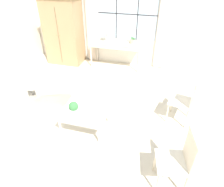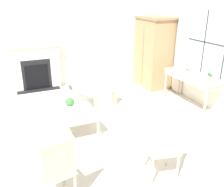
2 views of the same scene
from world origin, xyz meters
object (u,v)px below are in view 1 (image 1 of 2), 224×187
Objects in this scene: coffee_table at (85,113)px; side_chair_wooden at (187,98)px; console_table at (116,45)px; table_lamp at (106,30)px; accent_chair_wooden at (180,158)px; potted_orchid at (132,38)px; pillar_candle at (100,114)px; armoire at (64,31)px; potted_plant_small at (74,108)px; armchair_upholstered at (51,90)px.

side_chair_wooden is at bearing 22.04° from coffee_table.
table_lamp is at bearing 178.48° from console_table.
accent_chair_wooden is at bearing -95.10° from side_chair_wooden.
potted_orchid is 3.02m from pillar_candle.
potted_orchid is at bearing 2.95° from armoire.
potted_plant_small is at bearing -174.83° from pillar_candle.
coffee_table is 3.64× the size of potted_plant_small.
potted_orchid reaches higher than side_chair_wooden.
pillar_candle is (0.49, 0.04, -0.07)m from potted_plant_small.
table_lamp is 4.28m from accent_chair_wooden.
potted_orchid is at bearing 83.71° from coffee_table.
armchair_upholstered reaches higher than coffee_table.
console_table is 1.53× the size of side_chair_wooden.
armchair_upholstered is 1.30m from potted_plant_small.
table_lamp is 0.39× the size of armchair_upholstered.
potted_plant_small is at bearing -90.52° from console_table.
table_lamp is 2.46m from armchair_upholstered.
accent_chair_wooden is (1.86, -3.64, -0.14)m from console_table.
armoire is 2.33m from armchair_upholstered.
armoire is at bearing 134.52° from accent_chair_wooden.
pillar_candle is at bearing -27.20° from armchair_upholstered.
console_table is 1.38× the size of armchair_upholstered.
side_chair_wooden is at bearing -55.05° from potted_orchid.
pillar_candle is (-1.53, -0.79, -0.10)m from side_chair_wooden.
coffee_table is 0.34m from pillar_candle.
side_chair_wooden is at bearing 22.47° from potted_plant_small.
pillar_candle is (0.32, -0.04, 0.09)m from coffee_table.
armoire reaches higher than coffee_table.
console_table is at bearing 117.11° from accent_chair_wooden.
armoire is at bearing -177.05° from potted_orchid.
console_table is 2.99m from pillar_candle.
table_lamp is at bearing 120.64° from accent_chair_wooden.
pillar_candle is at bearing 5.17° from potted_plant_small.
armchair_upholstered is at bearing 153.12° from accent_chair_wooden.
side_chair_wooden is at bearing 0.69° from armchair_upholstered.
console_table is 3.89× the size of potted_orchid.
console_table is 6.49× the size of potted_plant_small.
potted_plant_small reaches higher than coffee_table.
coffee_table is at bearing -157.96° from side_chair_wooden.
armoire is at bearing 150.28° from side_chair_wooden.
armchair_upholstered is (0.64, -2.12, -0.74)m from armoire.
side_chair_wooden is (3.00, 0.04, 0.31)m from armchair_upholstered.
potted_plant_small is (1.62, -2.92, -0.46)m from armoire.
armchair_upholstered is at bearing 148.08° from coffee_table.
coffee_table is at bearing -87.20° from console_table.
accent_chair_wooden is 4.11× the size of potted_plant_small.
coffee_table is (-0.32, -2.94, -0.54)m from potted_orchid.
coffee_table is (-1.86, -0.75, -0.19)m from side_chair_wooden.
potted_plant_small is (-0.17, -0.09, 0.16)m from coffee_table.
table_lamp is at bearing 95.17° from potted_plant_small.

